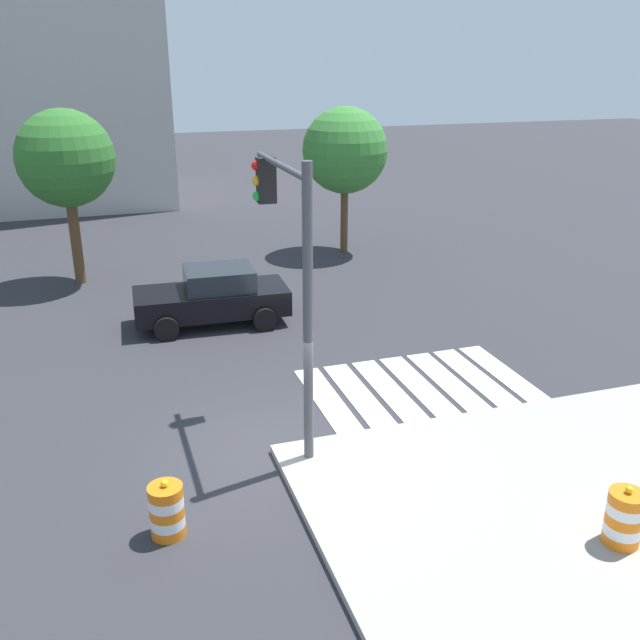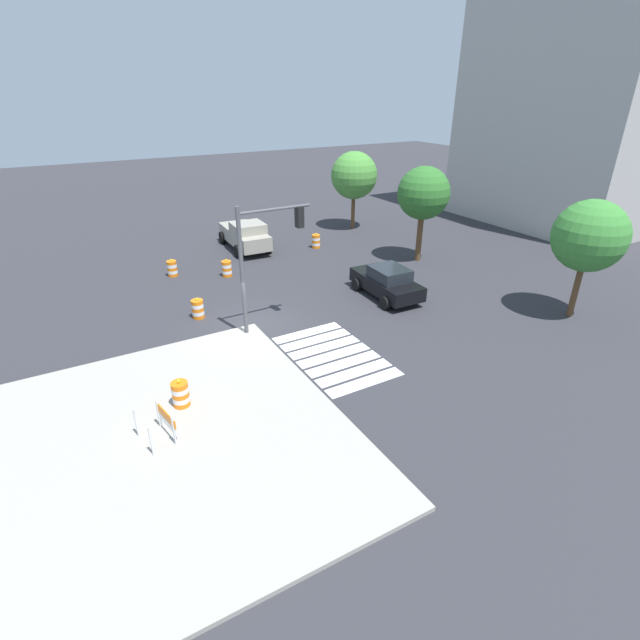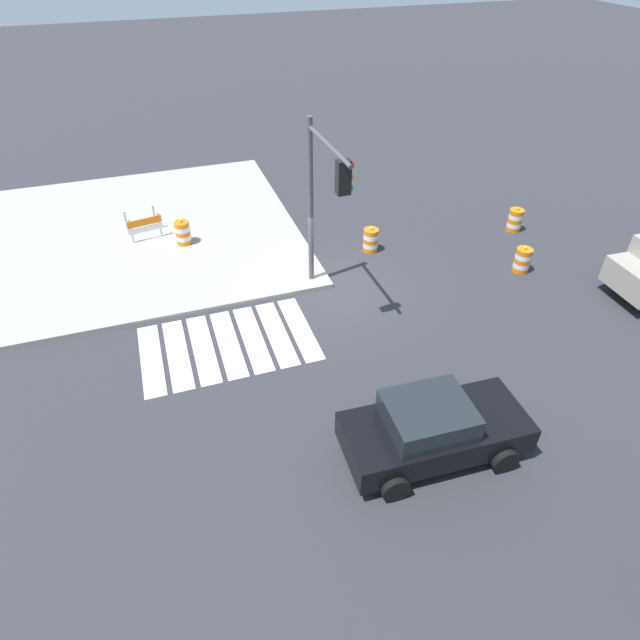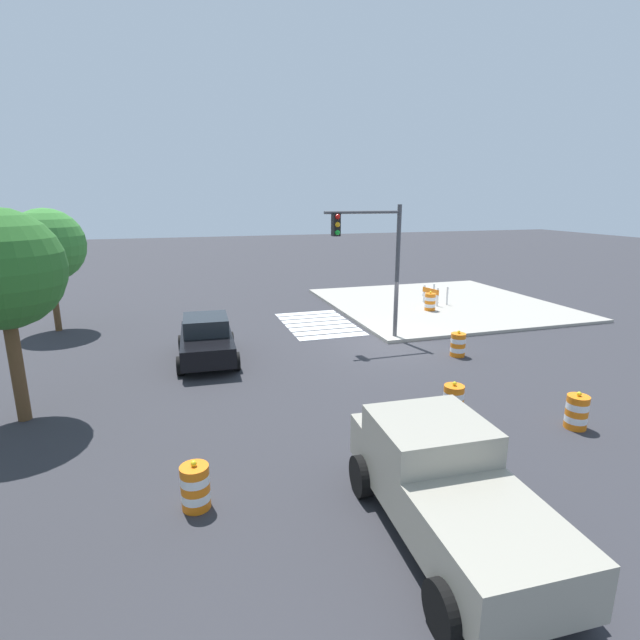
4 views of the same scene
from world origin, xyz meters
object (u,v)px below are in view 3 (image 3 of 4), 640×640
at_px(traffic_barrel_crosswalk_end, 522,260).
at_px(construction_barricade, 144,224).
at_px(sports_car, 433,429).
at_px(traffic_barrel_on_sidewalk, 183,233).
at_px(traffic_light_pole, 323,189).
at_px(traffic_barrel_median_near, 515,220).
at_px(traffic_barrel_near_corner, 371,240).

bearing_deg(traffic_barrel_crosswalk_end, construction_barricade, -27.52).
height_order(traffic_barrel_crosswalk_end, construction_barricade, construction_barricade).
bearing_deg(sports_car, traffic_barrel_on_sidewalk, -70.00).
height_order(traffic_barrel_on_sidewalk, traffic_light_pole, traffic_light_pole).
xyz_separation_m(traffic_barrel_median_near, traffic_light_pole, (8.87, 2.11, 3.46)).
distance_m(traffic_barrel_median_near, construction_barricade, 14.62).
distance_m(construction_barricade, traffic_light_pole, 8.53).
bearing_deg(traffic_barrel_on_sidewalk, traffic_barrel_near_corner, 158.92).
xyz_separation_m(sports_car, traffic_barrel_near_corner, (-2.36, -9.21, -0.36)).
bearing_deg(traffic_light_pole, traffic_barrel_median_near, -166.63).
height_order(traffic_barrel_crosswalk_end, traffic_barrel_median_near, same).
distance_m(sports_car, traffic_barrel_on_sidewalk, 12.53).
distance_m(traffic_barrel_near_corner, traffic_barrel_on_sidewalk, 7.12).
xyz_separation_m(traffic_barrel_crosswalk_end, traffic_barrel_median_near, (-1.58, -2.71, 0.00)).
height_order(sports_car, traffic_barrel_crosswalk_end, sports_car).
height_order(sports_car, construction_barricade, sports_car).
height_order(traffic_barrel_near_corner, traffic_barrel_median_near, same).
relative_size(traffic_barrel_crosswalk_end, construction_barricade, 0.75).
xyz_separation_m(traffic_barrel_crosswalk_end, traffic_light_pole, (7.30, -0.60, 3.46)).
relative_size(traffic_barrel_crosswalk_end, traffic_barrel_on_sidewalk, 1.00).
xyz_separation_m(traffic_barrel_crosswalk_end, construction_barricade, (12.53, -6.53, 0.27)).
relative_size(traffic_barrel_on_sidewalk, construction_barricade, 0.75).
relative_size(sports_car, traffic_barrel_near_corner, 4.29).
relative_size(sports_car, construction_barricade, 3.22).
height_order(traffic_barrel_median_near, traffic_light_pole, traffic_light_pole).
distance_m(traffic_barrel_crosswalk_end, traffic_light_pole, 8.10).
distance_m(traffic_barrel_median_near, traffic_light_pole, 9.76).
relative_size(traffic_barrel_median_near, construction_barricade, 0.75).
bearing_deg(traffic_barrel_on_sidewalk, traffic_light_pole, 127.84).
bearing_deg(traffic_barrel_near_corner, traffic_barrel_median_near, 176.79).
height_order(traffic_barrel_near_corner, traffic_light_pole, traffic_light_pole).
bearing_deg(traffic_barrel_crosswalk_end, traffic_light_pole, -4.68).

